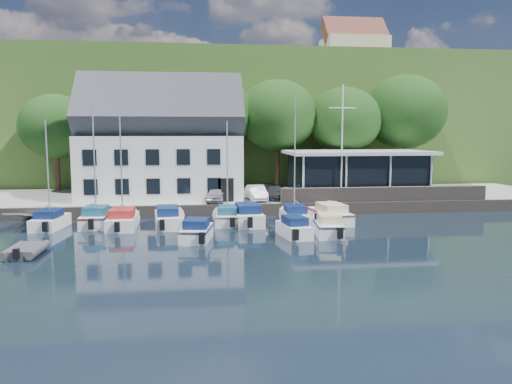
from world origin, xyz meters
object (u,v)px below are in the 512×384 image
club_pavilion (357,173)px  boat_r1_4 (227,168)px  car_white (256,193)px  boat_r1_1 (94,163)px  boat_r2_2 (196,229)px  harbor_building (162,149)px  boat_r2_4 (328,224)px  boat_r2_3 (294,226)px  boat_r1_3 (168,216)px  dinghy_1 (25,249)px  flagpole (342,143)px  boat_r1_7 (330,213)px  car_silver (216,195)px  car_dgrey (273,192)px  boat_r1_0 (48,169)px  boat_r1_5 (248,214)px  car_blue (304,191)px  boat_r1_6 (295,167)px  boat_r1_2 (121,167)px

club_pavilion → boat_r1_4: 15.24m
car_white → boat_r1_1: boat_r1_1 is taller
boat_r1_1 → boat_r2_2: (7.21, -5.60, -3.92)m
harbor_building → boat_r2_4: bearing=-49.4°
boat_r2_3 → car_white: bearing=88.0°
boat_r1_3 → dinghy_1: boat_r1_3 is taller
flagpole → boat_r1_7: (-2.36, -5.19, -5.18)m
car_silver → car_white: bearing=17.1°
car_dgrey → flagpole: (5.78, -1.30, 4.32)m
boat_r1_3 → dinghy_1: size_ratio=2.03×
boat_r1_0 → boat_r1_1: boat_r1_1 is taller
car_dgrey → boat_r1_3: car_dgrey is taller
boat_r1_3 → boat_r1_5: boat_r1_5 is taller
car_dgrey → car_blue: 2.73m
boat_r1_7 → boat_r2_2: size_ratio=1.40×
boat_r1_7 → boat_r1_6: bearing=170.4°
car_dgrey → flagpole: size_ratio=0.43×
car_blue → boat_r1_7: bearing=-63.9°
car_silver → boat_r1_0: (-12.00, -5.14, 2.63)m
car_blue → club_pavilion: bearing=43.9°
flagpole → boat_r1_4: 11.45m
harbor_building → flagpole: flagpole is taller
car_dgrey → boat_r2_2: bearing=-131.8°
flagpole → boat_r1_4: bearing=-154.0°
club_pavilion → flagpole: size_ratio=1.34×
boat_r1_2 → boat_r2_2: 7.99m
car_white → boat_r1_7: car_white is taller
boat_r1_4 → boat_r1_7: (7.81, -0.22, -3.48)m
boat_r2_4 → car_blue: bearing=92.9°
car_dgrey → boat_r1_5: size_ratio=0.63×
boat_r1_2 → boat_r2_3: bearing=-22.1°
club_pavilion → boat_r1_4: bearing=-146.6°
flagpole → boat_r2_3: bearing=-121.5°
boat_r1_5 → boat_r1_1: bearing=176.1°
boat_r1_2 → boat_r1_7: 15.80m
boat_r1_2 → boat_r2_4: bearing=-17.8°
boat_r1_6 → boat_r1_0: bearing=-178.2°
car_dgrey → boat_r1_6: boat_r1_6 is taller
boat_r1_7 → boat_r1_0: bearing=173.2°
boat_r2_3 → flagpole: bearing=50.1°
boat_r1_3 → dinghy_1: bearing=-139.1°
car_dgrey → boat_r2_2: car_dgrey is taller
boat_r1_5 → boat_r2_2: 6.50m
boat_r1_4 → boat_r2_3: (4.04, -5.03, -3.52)m
harbor_building → boat_r1_5: bearing=-52.9°
flagpole → boat_r1_5: 11.30m
boat_r1_0 → boat_r1_7: bearing=6.6°
boat_r1_3 → boat_r2_3: 9.65m
harbor_building → car_blue: bearing=-14.0°
club_pavilion → boat_r1_5: bearing=-142.9°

